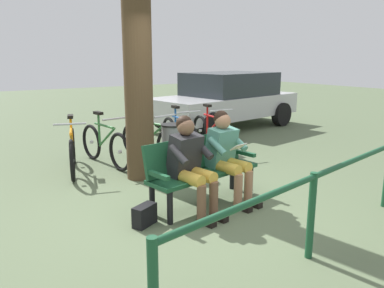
{
  "coord_description": "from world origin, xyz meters",
  "views": [
    {
      "loc": [
        2.47,
        3.77,
        1.88
      ],
      "look_at": [
        -0.28,
        -0.38,
        0.75
      ],
      "focal_mm": 36.03,
      "sensor_mm": 36.0,
      "label": 1
    }
  ],
  "objects_px": {
    "bicycle_silver": "(150,142)",
    "bicycle_purple": "(105,145)",
    "tree_trunk": "(137,50)",
    "bicycle_red": "(179,136)",
    "bench": "(201,166)",
    "person_companion": "(191,161)",
    "bicycle_black": "(72,151)",
    "litter_bin": "(173,148)",
    "handbag": "(145,215)",
    "person_reading": "(227,152)",
    "bicycle_blue": "(211,133)",
    "parked_car": "(226,99)"
  },
  "relations": [
    {
      "from": "bicycle_silver",
      "to": "bicycle_purple",
      "type": "xyz_separation_m",
      "value": [
        0.8,
        -0.21,
        0.0
      ]
    },
    {
      "from": "tree_trunk",
      "to": "bicycle_red",
      "type": "relative_size",
      "value": 2.36
    },
    {
      "from": "bench",
      "to": "person_companion",
      "type": "height_order",
      "value": "person_companion"
    },
    {
      "from": "bicycle_black",
      "to": "litter_bin",
      "type": "bearing_deg",
      "value": 72.88
    },
    {
      "from": "person_companion",
      "to": "handbag",
      "type": "height_order",
      "value": "person_companion"
    },
    {
      "from": "litter_bin",
      "to": "bicycle_silver",
      "type": "height_order",
      "value": "bicycle_silver"
    },
    {
      "from": "bench",
      "to": "person_reading",
      "type": "relative_size",
      "value": 1.38
    },
    {
      "from": "bicycle_purple",
      "to": "bicycle_blue",
      "type": "bearing_deg",
      "value": 77.73
    },
    {
      "from": "bicycle_black",
      "to": "handbag",
      "type": "bearing_deg",
      "value": 18.31
    },
    {
      "from": "handbag",
      "to": "bicycle_black",
      "type": "distance_m",
      "value": 2.54
    },
    {
      "from": "person_companion",
      "to": "bicycle_silver",
      "type": "relative_size",
      "value": 0.73
    },
    {
      "from": "person_reading",
      "to": "bicycle_blue",
      "type": "height_order",
      "value": "person_reading"
    },
    {
      "from": "handbag",
      "to": "bicycle_red",
      "type": "distance_m",
      "value": 3.38
    },
    {
      "from": "person_reading",
      "to": "person_companion",
      "type": "xyz_separation_m",
      "value": [
        0.63,
        0.1,
        -0.0
      ]
    },
    {
      "from": "person_reading",
      "to": "handbag",
      "type": "relative_size",
      "value": 4.0
    },
    {
      "from": "litter_bin",
      "to": "bicycle_silver",
      "type": "relative_size",
      "value": 0.49
    },
    {
      "from": "handbag",
      "to": "tree_trunk",
      "type": "relative_size",
      "value": 0.08
    },
    {
      "from": "bicycle_red",
      "to": "parked_car",
      "type": "relative_size",
      "value": 0.38
    },
    {
      "from": "bench",
      "to": "bicycle_black",
      "type": "xyz_separation_m",
      "value": [
        0.98,
        -2.31,
        -0.15
      ]
    },
    {
      "from": "tree_trunk",
      "to": "bicycle_black",
      "type": "xyz_separation_m",
      "value": [
        0.81,
        -0.89,
        -1.62
      ]
    },
    {
      "from": "litter_bin",
      "to": "parked_car",
      "type": "height_order",
      "value": "parked_car"
    },
    {
      "from": "person_companion",
      "to": "litter_bin",
      "type": "xyz_separation_m",
      "value": [
        -0.69,
        -1.58,
        -0.26
      ]
    },
    {
      "from": "person_reading",
      "to": "tree_trunk",
      "type": "xyz_separation_m",
      "value": [
        0.51,
        -1.53,
        1.31
      ]
    },
    {
      "from": "handbag",
      "to": "litter_bin",
      "type": "bearing_deg",
      "value": -129.66
    },
    {
      "from": "tree_trunk",
      "to": "parked_car",
      "type": "relative_size",
      "value": 0.89
    },
    {
      "from": "bicycle_red",
      "to": "bicycle_purple",
      "type": "distance_m",
      "value": 1.54
    },
    {
      "from": "handbag",
      "to": "bicycle_silver",
      "type": "height_order",
      "value": "bicycle_silver"
    },
    {
      "from": "bench",
      "to": "handbag",
      "type": "relative_size",
      "value": 5.52
    },
    {
      "from": "bicycle_blue",
      "to": "bicycle_red",
      "type": "relative_size",
      "value": 1.0
    },
    {
      "from": "person_reading",
      "to": "bicycle_red",
      "type": "distance_m",
      "value": 2.68
    },
    {
      "from": "bicycle_silver",
      "to": "parked_car",
      "type": "bearing_deg",
      "value": 108.07
    },
    {
      "from": "litter_bin",
      "to": "bicycle_red",
      "type": "distance_m",
      "value": 1.3
    },
    {
      "from": "bicycle_black",
      "to": "person_reading",
      "type": "bearing_deg",
      "value": 45.8
    },
    {
      "from": "bicycle_purple",
      "to": "bicycle_black",
      "type": "xyz_separation_m",
      "value": [
        0.61,
        0.13,
        0.0
      ]
    },
    {
      "from": "person_reading",
      "to": "handbag",
      "type": "xyz_separation_m",
      "value": [
        1.27,
        0.11,
        -0.54
      ]
    },
    {
      "from": "bench",
      "to": "bicycle_silver",
      "type": "height_order",
      "value": "bicycle_silver"
    },
    {
      "from": "bicycle_blue",
      "to": "bicycle_silver",
      "type": "xyz_separation_m",
      "value": [
        1.4,
        0.03,
        0.0
      ]
    },
    {
      "from": "bicycle_blue",
      "to": "bicycle_silver",
      "type": "distance_m",
      "value": 1.4
    },
    {
      "from": "tree_trunk",
      "to": "bicycle_silver",
      "type": "distance_m",
      "value": 1.9
    },
    {
      "from": "tree_trunk",
      "to": "litter_bin",
      "type": "height_order",
      "value": "tree_trunk"
    },
    {
      "from": "person_reading",
      "to": "person_companion",
      "type": "height_order",
      "value": "same"
    },
    {
      "from": "person_reading",
      "to": "bicycle_purple",
      "type": "bearing_deg",
      "value": -83.29
    },
    {
      "from": "person_companion",
      "to": "bicycle_red",
      "type": "bearing_deg",
      "value": -127.92
    },
    {
      "from": "tree_trunk",
      "to": "parked_car",
      "type": "height_order",
      "value": "tree_trunk"
    },
    {
      "from": "bench",
      "to": "parked_car",
      "type": "relative_size",
      "value": 0.37
    },
    {
      "from": "bench",
      "to": "bicycle_purple",
      "type": "xyz_separation_m",
      "value": [
        0.37,
        -2.43,
        -0.15
      ]
    },
    {
      "from": "bench",
      "to": "bicycle_black",
      "type": "distance_m",
      "value": 2.51
    },
    {
      "from": "bicycle_black",
      "to": "bicycle_silver",
      "type": "bearing_deg",
      "value": 103.94
    },
    {
      "from": "bench",
      "to": "litter_bin",
      "type": "relative_size",
      "value": 2.03
    },
    {
      "from": "handbag",
      "to": "tree_trunk",
      "type": "distance_m",
      "value": 2.6
    }
  ]
}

